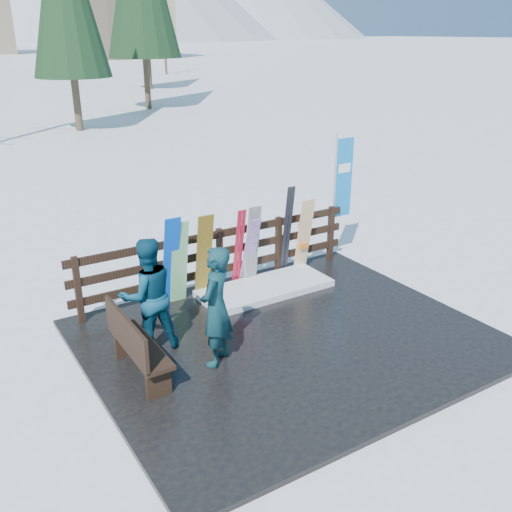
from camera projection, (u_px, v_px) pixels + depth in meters
ground at (288, 341)px, 8.97m from camera, size 700.00×700.00×0.00m
deck at (288, 339)px, 8.96m from camera, size 6.00×5.00×0.08m
fence at (220, 254)px, 10.44m from camera, size 5.60×0.10×1.15m
snow_patch at (265, 288)px, 10.48m from camera, size 2.47×1.00×0.12m
bench at (135, 344)px, 7.74m from camera, size 0.41×1.50×0.97m
snowboard_0 at (171, 261)px, 9.68m from camera, size 0.28×0.39×1.64m
snowboard_1 at (179, 263)px, 9.78m from camera, size 0.30×0.30×1.53m
snowboard_2 at (204, 256)px, 10.00m from camera, size 0.30×0.30×1.57m
snowboard_3 at (250, 252)px, 10.51m from camera, size 0.24×0.43×1.36m
snowboard_4 at (252, 246)px, 10.50m from camera, size 0.26×0.23×1.56m
snowboard_5 at (304, 236)px, 11.09m from camera, size 0.30×0.27×1.51m
ski_pair_a at (239, 248)px, 10.43m from camera, size 0.16×0.31×1.53m
ski_pair_b at (287, 231)px, 10.91m from camera, size 0.17×0.26×1.80m
rental_flag at (341, 183)px, 11.53m from camera, size 0.45×0.04×2.60m
person_front at (216, 307)px, 7.95m from camera, size 0.77×0.74×1.77m
person_back at (148, 295)px, 8.31m from camera, size 0.89×0.71×1.76m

